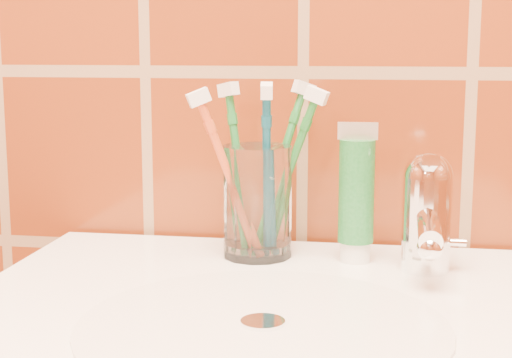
# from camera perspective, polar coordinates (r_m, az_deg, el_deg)

# --- Properties ---
(glass_tumbler) EXTENTS (0.08, 0.08, 0.12)m
(glass_tumbler) POSITION_cam_1_polar(r_m,az_deg,el_deg) (0.83, 0.08, -1.65)
(glass_tumbler) COLOR white
(glass_tumbler) RESTS_ON pedestal_sink
(toothpaste_tube) EXTENTS (0.04, 0.04, 0.15)m
(toothpaste_tube) POSITION_cam_1_polar(r_m,az_deg,el_deg) (0.81, 7.31, -1.32)
(toothpaste_tube) COLOR white
(toothpaste_tube) RESTS_ON pedestal_sink
(faucet) EXTENTS (0.05, 0.11, 0.12)m
(faucet) POSITION_cam_1_polar(r_m,az_deg,el_deg) (0.79, 12.35, -2.14)
(faucet) COLOR white
(faucet) RESTS_ON pedestal_sink
(toothbrush_0) EXTENTS (0.10, 0.09, 0.20)m
(toothbrush_0) POSITION_cam_1_polar(r_m,az_deg,el_deg) (0.83, -1.22, 0.58)
(toothbrush_0) COLOR #1D6F2F
(toothbrush_0) RESTS_ON glass_tumbler
(toothbrush_1) EXTENTS (0.13, 0.12, 0.20)m
(toothbrush_1) POSITION_cam_1_polar(r_m,az_deg,el_deg) (0.84, 1.65, 0.74)
(toothbrush_1) COLOR #1F742F
(toothbrush_1) RESTS_ON glass_tumbler
(toothbrush_2) EXTENTS (0.12, 0.10, 0.19)m
(toothbrush_2) POSITION_cam_1_polar(r_m,az_deg,el_deg) (0.82, 2.32, 0.35)
(toothbrush_2) COLOR #1C6B27
(toothbrush_2) RESTS_ON glass_tumbler
(toothbrush_3) EXTENTS (0.04, 0.08, 0.20)m
(toothbrush_3) POSITION_cam_1_polar(r_m,az_deg,el_deg) (0.81, 0.77, 0.41)
(toothbrush_3) COLOR #0B4B63
(toothbrush_3) RESTS_ON glass_tumbler
(toothbrush_4) EXTENTS (0.14, 0.12, 0.19)m
(toothbrush_4) POSITION_cam_1_polar(r_m,az_deg,el_deg) (0.80, -1.91, 0.12)
(toothbrush_4) COLOR #C44B22
(toothbrush_4) RESTS_ON glass_tumbler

